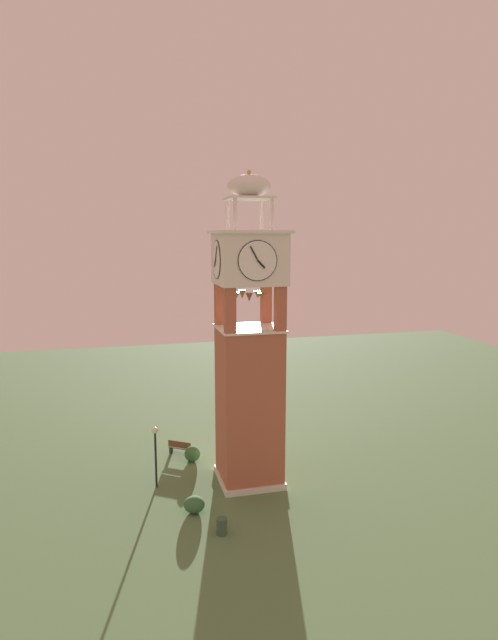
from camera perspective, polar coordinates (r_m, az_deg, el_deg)
The scene contains 7 objects.
ground at distance 31.56m, azimuth 0.00°, elevation -17.15°, with size 80.00×80.00×0.00m, color #517547.
clock_tower at distance 29.09m, azimuth -0.00°, elevation -4.31°, with size 3.90×3.90×17.46m.
park_bench at distance 34.87m, azimuth -7.54°, elevation -13.71°, with size 1.57×1.26×0.95m.
lamp_post at distance 30.17m, azimuth -10.24°, elevation -13.40°, with size 0.36×0.36×3.55m.
trash_bin at distance 26.52m, azimuth -3.00°, elevation -21.68°, with size 0.52×0.52×0.80m, color #38513D.
shrub_near_entry at distance 28.38m, azimuth -6.03°, elevation -19.50°, with size 1.08×1.08×0.81m, color #336638.
shrub_left_of_tower at distance 33.86m, azimuth -6.24°, elevation -14.40°, with size 0.98×0.98×0.97m, color #336638.
Camera 1 is at (6.97, 27.41, 14.00)m, focal length 29.14 mm.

